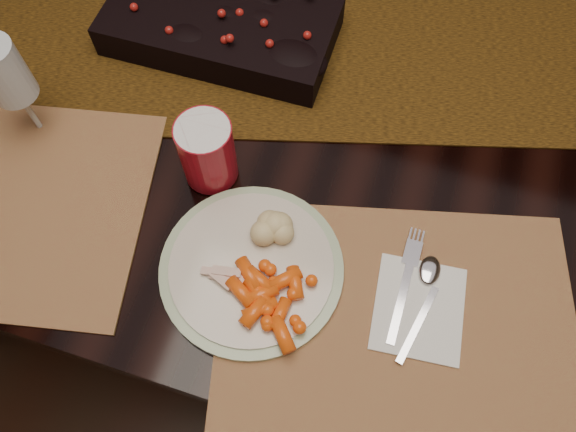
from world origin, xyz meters
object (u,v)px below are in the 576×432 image
(centerpiece, at_px, (220,22))
(napkin, at_px, (419,308))
(red_cup, at_px, (207,152))
(dinner_plate, at_px, (251,268))
(mashed_potatoes, at_px, (273,226))
(baby_carrots, at_px, (277,302))
(turkey_shreds, at_px, (226,274))
(wine_glass, at_px, (16,92))
(dining_table, at_px, (332,210))
(placemat_main, at_px, (397,327))

(centerpiece, bearing_deg, napkin, -41.43)
(centerpiece, xyz_separation_m, red_cup, (0.08, -0.26, 0.02))
(dinner_plate, height_order, mashed_potatoes, mashed_potatoes)
(centerpiece, xyz_separation_m, baby_carrots, (0.24, -0.43, -0.01))
(turkey_shreds, xyz_separation_m, red_cup, (-0.08, 0.16, 0.03))
(baby_carrots, relative_size, wine_glass, 0.67)
(dining_table, distance_m, mashed_potatoes, 0.49)
(napkin, height_order, red_cup, red_cup)
(dinner_plate, xyz_separation_m, wine_glass, (-0.40, 0.13, 0.08))
(mashed_potatoes, relative_size, turkey_shreds, 1.12)
(mashed_potatoes, bearing_deg, turkey_shreds, -116.82)
(baby_carrots, xyz_separation_m, turkey_shreds, (-0.08, 0.02, -0.00))
(wine_glass, bearing_deg, dining_table, 22.26)
(placemat_main, height_order, mashed_potatoes, mashed_potatoes)
(turkey_shreds, bearing_deg, baby_carrots, -12.58)
(centerpiece, distance_m, red_cup, 0.27)
(dining_table, distance_m, red_cup, 0.50)
(mashed_potatoes, bearing_deg, napkin, -10.93)
(mashed_potatoes, bearing_deg, dinner_plate, -103.53)
(placemat_main, bearing_deg, wine_glass, 152.56)
(baby_carrots, height_order, turkey_shreds, baby_carrots)
(dinner_plate, xyz_separation_m, baby_carrots, (0.05, -0.04, 0.02))
(turkey_shreds, xyz_separation_m, napkin, (0.26, 0.04, -0.02))
(dinner_plate, height_order, turkey_shreds, turkey_shreds)
(centerpiece, height_order, mashed_potatoes, centerpiece)
(mashed_potatoes, height_order, red_cup, red_cup)
(dining_table, bearing_deg, red_cup, -132.19)
(placemat_main, distance_m, turkey_shreds, 0.24)
(baby_carrots, relative_size, red_cup, 1.07)
(dining_table, height_order, baby_carrots, baby_carrots)
(napkin, distance_m, red_cup, 0.37)
(dining_table, height_order, placemat_main, placemat_main)
(turkey_shreds, height_order, red_cup, red_cup)
(napkin, relative_size, red_cup, 1.24)
(red_cup, bearing_deg, mashed_potatoes, -30.99)
(napkin, bearing_deg, centerpiece, 133.22)
(baby_carrots, relative_size, turkey_shreds, 1.79)
(baby_carrots, distance_m, napkin, 0.19)
(dining_table, relative_size, centerpiece, 4.69)
(centerpiece, relative_size, turkey_shreds, 5.69)
(mashed_potatoes, distance_m, wine_glass, 0.43)
(baby_carrots, distance_m, mashed_potatoes, 0.11)
(dinner_plate, distance_m, turkey_shreds, 0.04)
(dining_table, relative_size, red_cup, 16.02)
(dining_table, height_order, wine_glass, wine_glass)
(dinner_plate, xyz_separation_m, mashed_potatoes, (0.01, 0.06, 0.03))
(mashed_potatoes, relative_size, red_cup, 0.67)
(dinner_plate, distance_m, mashed_potatoes, 0.07)
(baby_carrots, bearing_deg, napkin, 17.24)
(dinner_plate, bearing_deg, turkey_shreds, -138.52)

